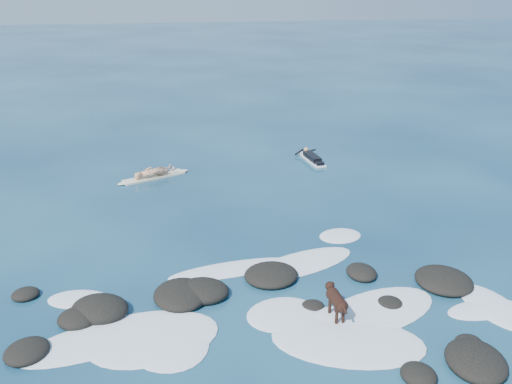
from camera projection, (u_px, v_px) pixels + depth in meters
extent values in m
plane|color=#0A2642|center=(260.00, 277.00, 15.52)|extent=(160.00, 160.00, 0.00)
ellipsoid|color=black|center=(361.00, 272.00, 15.56)|extent=(0.91, 1.06, 0.34)
ellipsoid|color=black|center=(476.00, 361.00, 12.01)|extent=(1.54, 1.75, 0.43)
ellipsoid|color=black|center=(25.00, 294.00, 14.55)|extent=(0.88, 0.85, 0.28)
ellipsoid|color=black|center=(100.00, 309.00, 13.80)|extent=(1.75, 1.62, 0.55)
ellipsoid|color=black|center=(444.00, 280.00, 15.12)|extent=(1.82, 1.91, 0.43)
ellipsoid|color=black|center=(181.00, 295.00, 14.46)|extent=(1.40, 1.55, 0.45)
ellipsoid|color=black|center=(313.00, 305.00, 14.12)|extent=(0.61, 0.58, 0.15)
ellipsoid|color=black|center=(78.00, 318.00, 13.50)|extent=(0.99, 0.94, 0.40)
ellipsoid|color=black|center=(390.00, 303.00, 14.22)|extent=(0.75, 0.79, 0.18)
ellipsoid|color=black|center=(271.00, 275.00, 15.41)|extent=(1.84, 1.79, 0.40)
ellipsoid|color=black|center=(419.00, 375.00, 11.64)|extent=(0.77, 0.84, 0.32)
ellipsoid|color=black|center=(77.00, 320.00, 13.49)|extent=(0.56, 0.70, 0.21)
ellipsoid|color=black|center=(27.00, 351.00, 12.35)|extent=(1.27, 1.32, 0.33)
ellipsoid|color=black|center=(202.00, 291.00, 14.60)|extent=(1.70, 1.57, 0.48)
ellipsoid|color=black|center=(468.00, 342.00, 12.73)|extent=(0.77, 0.73, 0.18)
ellipsoid|color=white|center=(283.00, 314.00, 13.81)|extent=(2.12, 1.90, 0.12)
ellipsoid|color=white|center=(340.00, 236.00, 17.87)|extent=(1.57, 1.34, 0.12)
ellipsoid|color=white|center=(484.00, 309.00, 14.01)|extent=(2.06, 1.09, 0.12)
ellipsoid|color=white|center=(78.00, 299.00, 14.44)|extent=(1.68, 1.15, 0.12)
ellipsoid|color=white|center=(378.00, 311.00, 13.96)|extent=(3.73, 2.79, 0.12)
ellipsoid|color=white|center=(155.00, 338.00, 12.91)|extent=(3.44, 2.75, 0.12)
ellipsoid|color=white|center=(105.00, 338.00, 12.94)|extent=(4.16, 2.63, 0.12)
ellipsoid|color=white|center=(168.00, 342.00, 12.77)|extent=(2.37, 2.62, 0.12)
ellipsoid|color=white|center=(301.00, 263.00, 16.20)|extent=(3.67, 2.43, 0.12)
ellipsoid|color=white|center=(348.00, 341.00, 12.81)|extent=(3.90, 2.91, 0.12)
ellipsoid|color=white|center=(231.00, 269.00, 15.87)|extent=(3.69, 1.45, 0.12)
ellipsoid|color=white|center=(493.00, 307.00, 14.12)|extent=(1.51, 2.45, 0.12)
ellipsoid|color=white|center=(335.00, 317.00, 13.71)|extent=(1.10, 0.90, 0.12)
cube|color=beige|center=(154.00, 177.00, 22.82)|extent=(2.52, 1.57, 0.08)
ellipsoid|color=beige|center=(182.00, 171.00, 23.49)|extent=(0.58, 0.48, 0.09)
ellipsoid|color=beige|center=(124.00, 183.00, 22.15)|extent=(0.58, 0.48, 0.09)
imported|color=tan|center=(153.00, 156.00, 22.50)|extent=(0.62, 0.71, 1.65)
cube|color=white|center=(312.00, 160.00, 24.87)|extent=(0.76, 2.10, 0.07)
ellipsoid|color=white|center=(303.00, 153.00, 25.78)|extent=(0.31, 0.48, 0.08)
cube|color=black|center=(312.00, 157.00, 24.81)|extent=(0.55, 1.30, 0.21)
sphere|color=tan|center=(306.00, 150.00, 25.42)|extent=(0.24, 0.24, 0.21)
cylinder|color=black|center=(299.00, 152.00, 25.52)|extent=(0.48, 0.34, 0.23)
cylinder|color=black|center=(310.00, 151.00, 25.66)|extent=(0.52, 0.21, 0.23)
cube|color=black|center=(319.00, 163.00, 24.21)|extent=(0.39, 0.55, 0.13)
cylinder|color=black|center=(337.00, 300.00, 13.42)|extent=(0.37, 0.66, 0.31)
sphere|color=black|center=(332.00, 294.00, 13.68)|extent=(0.35, 0.35, 0.32)
sphere|color=black|center=(342.00, 307.00, 13.16)|extent=(0.32, 0.32, 0.29)
sphere|color=black|center=(330.00, 286.00, 13.81)|extent=(0.25, 0.25, 0.23)
cone|color=black|center=(328.00, 284.00, 13.94)|extent=(0.13, 0.15, 0.12)
cone|color=black|center=(328.00, 283.00, 13.75)|extent=(0.11, 0.09, 0.11)
cone|color=black|center=(333.00, 283.00, 13.78)|extent=(0.11, 0.09, 0.11)
cylinder|color=black|center=(330.00, 308.00, 13.72)|extent=(0.08, 0.08, 0.42)
cylinder|color=black|center=(336.00, 307.00, 13.76)|extent=(0.08, 0.08, 0.42)
cylinder|color=black|center=(337.00, 318.00, 13.33)|extent=(0.08, 0.08, 0.42)
cylinder|color=black|center=(343.00, 317.00, 13.36)|extent=(0.08, 0.08, 0.42)
cylinder|color=black|center=(344.00, 308.00, 13.02)|extent=(0.08, 0.31, 0.18)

